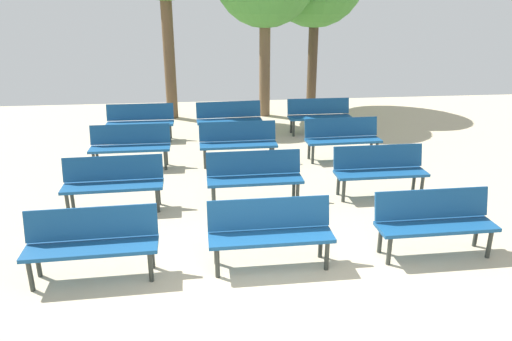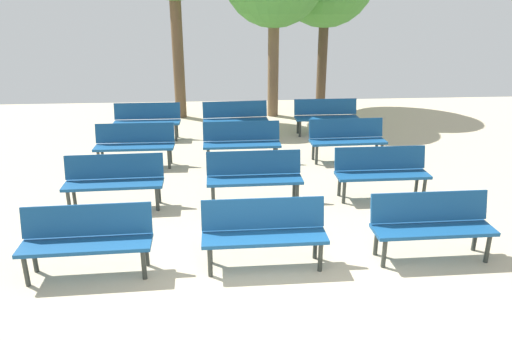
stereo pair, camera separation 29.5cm
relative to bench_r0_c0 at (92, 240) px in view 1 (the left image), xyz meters
The scene contains 12 objects.
bench_r0_c0 is the anchor object (origin of this frame).
bench_r0_c1 2.22m from the bench_r0_c0, ahead, with size 1.61×0.50×0.87m.
bench_r0_c2 4.46m from the bench_r0_c0, ahead, with size 1.61×0.50×0.87m.
bench_r1_c0 2.04m from the bench_r0_c0, 92.02° to the left, with size 1.61×0.52×0.87m.
bench_r1_c1 3.04m from the bench_r0_c0, 42.49° to the left, with size 1.61×0.50×0.87m.
bench_r1_c2 4.94m from the bench_r0_c0, 25.52° to the left, with size 1.60×0.49×0.87m.
bench_r2_c0 4.10m from the bench_r0_c0, 90.93° to the left, with size 1.60×0.48×0.87m.
bench_r2_c1 4.61m from the bench_r0_c0, 62.50° to the left, with size 1.60×0.50×0.87m.
bench_r2_c2 6.03m from the bench_r0_c0, 43.51° to the left, with size 1.61×0.53×0.87m.
bench_r3_c0 6.10m from the bench_r0_c0, 90.83° to the left, with size 1.60×0.49×0.87m.
bench_r3_c1 6.47m from the bench_r0_c0, 71.34° to the left, with size 1.62×0.56×0.87m.
bench_r3_c2 7.62m from the bench_r0_c0, 54.97° to the left, with size 1.60×0.49×0.87m.
Camera 1 is at (-0.87, -3.91, 3.33)m, focal length 33.57 mm.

